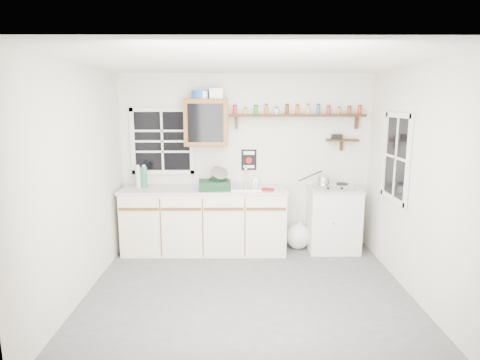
# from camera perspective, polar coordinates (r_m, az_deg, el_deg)

# --- Properties ---
(room) EXTENTS (3.64, 3.24, 2.54)m
(room) POSITION_cam_1_polar(r_m,az_deg,el_deg) (4.27, 1.19, -0.44)
(room) COLOR #4C4B4E
(room) RESTS_ON ground
(main_cabinet) EXTENTS (2.31, 0.63, 0.92)m
(main_cabinet) POSITION_cam_1_polar(r_m,az_deg,el_deg) (5.74, -5.05, -5.64)
(main_cabinet) COLOR beige
(main_cabinet) RESTS_ON floor
(right_cabinet) EXTENTS (0.73, 0.57, 0.91)m
(right_cabinet) POSITION_cam_1_polar(r_m,az_deg,el_deg) (5.91, 13.08, -5.46)
(right_cabinet) COLOR silver
(right_cabinet) RESTS_ON floor
(sink) EXTENTS (0.52, 0.44, 0.29)m
(sink) POSITION_cam_1_polar(r_m,az_deg,el_deg) (5.61, 0.34, -1.03)
(sink) COLOR silver
(sink) RESTS_ON main_cabinet
(upper_cabinet) EXTENTS (0.60, 0.32, 0.65)m
(upper_cabinet) POSITION_cam_1_polar(r_m,az_deg,el_deg) (5.66, -4.81, 8.16)
(upper_cabinet) COLOR brown
(upper_cabinet) RESTS_ON wall_back
(upper_cabinet_clutter) EXTENTS (0.44, 0.24, 0.14)m
(upper_cabinet_clutter) POSITION_cam_1_polar(r_m,az_deg,el_deg) (5.65, -4.89, 12.05)
(upper_cabinet_clutter) COLOR #18459E
(upper_cabinet_clutter) RESTS_ON upper_cabinet
(spice_shelf) EXTENTS (1.91, 0.18, 0.35)m
(spice_shelf) POSITION_cam_1_polar(r_m,az_deg,el_deg) (5.76, 8.13, 9.22)
(spice_shelf) COLOR black
(spice_shelf) RESTS_ON wall_back
(secondary_shelf) EXTENTS (0.45, 0.16, 0.24)m
(secondary_shelf) POSITION_cam_1_polar(r_m,az_deg,el_deg) (5.92, 14.11, 5.58)
(secondary_shelf) COLOR black
(secondary_shelf) RESTS_ON wall_back
(warning_sign) EXTENTS (0.22, 0.02, 0.30)m
(warning_sign) POSITION_cam_1_polar(r_m,az_deg,el_deg) (5.83, 1.28, 2.90)
(warning_sign) COLOR black
(warning_sign) RESTS_ON wall_back
(window_back) EXTENTS (0.93, 0.03, 0.98)m
(window_back) POSITION_cam_1_polar(r_m,az_deg,el_deg) (5.90, -10.99, 5.43)
(window_back) COLOR black
(window_back) RESTS_ON wall_back
(window_right) EXTENTS (0.03, 0.78, 1.08)m
(window_right) POSITION_cam_1_polar(r_m,az_deg,el_deg) (5.14, 21.36, 2.99)
(window_right) COLOR black
(window_right) RESTS_ON wall_back
(water_bottles) EXTENTS (0.16, 0.09, 0.32)m
(water_bottles) POSITION_cam_1_polar(r_m,az_deg,el_deg) (5.79, -13.81, 0.43)
(water_bottles) COLOR #A5BBC1
(water_bottles) RESTS_ON main_cabinet
(dish_rack) EXTENTS (0.46, 0.36, 0.32)m
(dish_rack) POSITION_cam_1_polar(r_m,az_deg,el_deg) (5.50, -3.48, -0.32)
(dish_rack) COLOR black
(dish_rack) RESTS_ON main_cabinet
(soap_bottle) EXTENTS (0.08, 0.08, 0.17)m
(soap_bottle) POSITION_cam_1_polar(r_m,az_deg,el_deg) (5.80, 2.22, 0.08)
(soap_bottle) COLOR silver
(soap_bottle) RESTS_ON main_cabinet
(rag) EXTENTS (0.20, 0.18, 0.02)m
(rag) POSITION_cam_1_polar(r_m,az_deg,el_deg) (5.47, 3.92, -1.37)
(rag) COLOR maroon
(rag) RESTS_ON main_cabinet
(hotplate) EXTENTS (0.54, 0.30, 0.08)m
(hotplate) POSITION_cam_1_polar(r_m,az_deg,el_deg) (5.77, 13.03, -0.85)
(hotplate) COLOR silver
(hotplate) RESTS_ON right_cabinet
(saucepan) EXTENTS (0.43, 0.20, 0.18)m
(saucepan) POSITION_cam_1_polar(r_m,az_deg,el_deg) (5.72, 11.71, -0.00)
(saucepan) COLOR silver
(saucepan) RESTS_ON hotplate
(trash_bag) EXTENTS (0.39, 0.35, 0.44)m
(trash_bag) POSITION_cam_1_polar(r_m,az_deg,el_deg) (5.94, 8.28, -7.89)
(trash_bag) COLOR silver
(trash_bag) RESTS_ON floor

